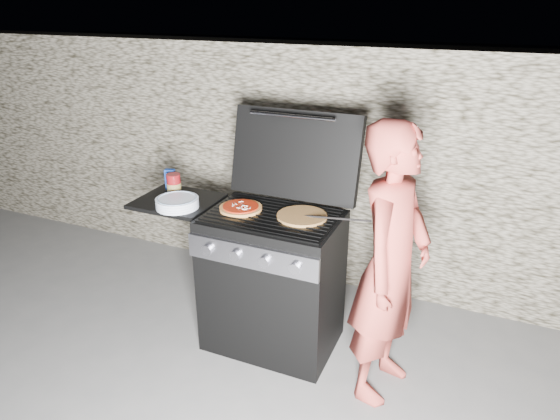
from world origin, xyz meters
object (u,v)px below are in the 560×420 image
at_px(gas_grill, 238,273).
at_px(person, 391,266).
at_px(pizza_topped, 241,207).
at_px(sauce_jar, 174,184).

distance_m(gas_grill, person, 1.05).
bearing_deg(gas_grill, person, -6.47).
relative_size(gas_grill, person, 0.85).
bearing_deg(gas_grill, pizza_topped, -5.60).
height_order(pizza_topped, person, person).
bearing_deg(sauce_jar, gas_grill, -7.91).
relative_size(sauce_jar, person, 0.09).
xyz_separation_m(gas_grill, sauce_jar, (-0.49, 0.07, 0.52)).
relative_size(gas_grill, sauce_jar, 9.53).
xyz_separation_m(sauce_jar, person, (1.48, -0.18, -0.19)).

